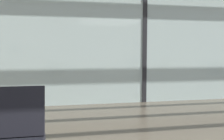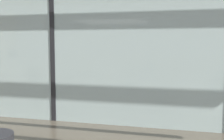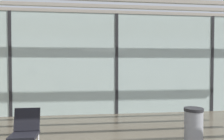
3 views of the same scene
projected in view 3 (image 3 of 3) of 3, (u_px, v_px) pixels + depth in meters
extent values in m
cube|color=#A3B7B2|center=(117.00, 64.00, 7.50)|extent=(14.00, 0.08, 3.45)
cube|color=black|center=(11.00, 64.00, 7.09)|extent=(0.10, 0.12, 3.45)
cube|color=black|center=(117.00, 64.00, 7.50)|extent=(0.10, 0.12, 3.45)
cube|color=black|center=(212.00, 64.00, 7.91)|extent=(0.10, 0.12, 3.45)
cube|color=gray|center=(124.00, 0.00, 5.99)|extent=(13.72, 0.12, 0.10)
cube|color=gray|center=(120.00, 7.00, 6.72)|extent=(13.72, 0.12, 0.10)
cube|color=gray|center=(117.00, 12.00, 7.44)|extent=(13.72, 0.12, 0.10)
ellipsoid|color=silver|center=(93.00, 55.00, 12.23)|extent=(11.72, 4.41, 4.41)
sphere|color=black|center=(23.00, 46.00, 9.83)|extent=(0.28, 0.28, 0.28)
sphere|color=black|center=(43.00, 46.00, 9.93)|extent=(0.28, 0.28, 0.28)
sphere|color=black|center=(63.00, 46.00, 10.04)|extent=(0.28, 0.28, 0.28)
sphere|color=black|center=(83.00, 46.00, 10.14)|extent=(0.28, 0.28, 0.28)
sphere|color=black|center=(102.00, 47.00, 10.25)|extent=(0.28, 0.28, 0.28)
sphere|color=black|center=(121.00, 47.00, 10.36)|extent=(0.28, 0.28, 0.28)
sphere|color=black|center=(139.00, 47.00, 10.46)|extent=(0.28, 0.28, 0.28)
cube|color=black|center=(24.00, 135.00, 4.04)|extent=(0.48, 0.48, 0.06)
cube|color=black|center=(27.00, 119.00, 4.25)|extent=(0.48, 0.14, 0.44)
cylinder|color=slate|center=(193.00, 131.00, 4.31)|extent=(0.36, 0.36, 0.80)
cylinder|color=black|center=(194.00, 109.00, 4.30)|extent=(0.38, 0.38, 0.06)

